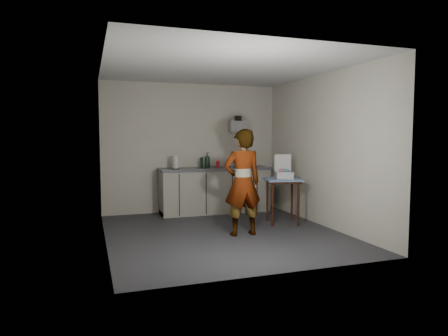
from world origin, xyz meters
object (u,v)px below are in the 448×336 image
object	(u,v)px
dark_bottle	(202,162)
dish_rack	(242,164)
soda_can	(218,164)
paper_towel	(176,163)
standing_man	(242,182)
soap_bottle	(207,160)
side_table	(283,184)
bakery_box	(284,173)
kitchen_counter	(215,191)

from	to	relation	value
dark_bottle	dish_rack	size ratio (longest dim) A/B	0.53
soda_can	paper_towel	size ratio (longest dim) A/B	0.53
standing_man	soap_bottle	distance (m)	1.90
soda_can	paper_towel	distance (m)	0.91
soda_can	side_table	bearing A→B (deg)	-62.38
side_table	dark_bottle	world-z (taller)	dark_bottle
soda_can	soap_bottle	bearing A→B (deg)	-162.11
standing_man	bakery_box	world-z (taller)	standing_man
side_table	paper_towel	size ratio (longest dim) A/B	3.08
kitchen_counter	soda_can	bearing A→B (deg)	30.42
paper_towel	bakery_box	xyz separation A→B (m)	(1.68, -1.23, -0.14)
paper_towel	bakery_box	size ratio (longest dim) A/B	0.62
kitchen_counter	bakery_box	distance (m)	1.65
side_table	dish_rack	size ratio (longest dim) A/B	2.00
soap_bottle	dark_bottle	world-z (taller)	soap_bottle
kitchen_counter	soda_can	xyz separation A→B (m)	(0.08, 0.05, 0.55)
side_table	paper_towel	xyz separation A→B (m)	(-1.64, 1.27, 0.34)
standing_man	soda_can	size ratio (longest dim) A/B	12.19
paper_towel	side_table	bearing A→B (deg)	-37.71
soap_bottle	dark_bottle	size ratio (longest dim) A/B	1.46
dark_bottle	standing_man	bearing A→B (deg)	-86.89
kitchen_counter	standing_man	xyz separation A→B (m)	(-0.16, -1.92, 0.40)
standing_man	soap_bottle	xyz separation A→B (m)	(-0.01, 1.88, 0.24)
dark_bottle	paper_towel	xyz separation A→B (m)	(-0.56, -0.15, 0.02)
soda_can	dark_bottle	world-z (taller)	dark_bottle
bakery_box	side_table	bearing A→B (deg)	-119.68
kitchen_counter	soap_bottle	size ratio (longest dim) A/B	7.29
standing_man	soap_bottle	size ratio (longest dim) A/B	5.38
soda_can	dark_bottle	size ratio (longest dim) A/B	0.65
side_table	dish_rack	distance (m)	1.42
side_table	standing_man	size ratio (longest dim) A/B	0.48
side_table	soda_can	distance (m)	1.62
kitchen_counter	standing_man	bearing A→B (deg)	-94.67
soda_can	paper_towel	world-z (taller)	paper_towel
dark_bottle	kitchen_counter	bearing A→B (deg)	-10.30
kitchen_counter	soda_can	distance (m)	0.56
paper_towel	bakery_box	distance (m)	2.09
soda_can	dark_bottle	distance (m)	0.34
kitchen_counter	side_table	xyz separation A→B (m)	(0.82, -1.37, 0.27)
bakery_box	soap_bottle	bearing A→B (deg)	146.30
bakery_box	dish_rack	bearing A→B (deg)	119.45
soda_can	dish_rack	bearing A→B (deg)	-5.07
dark_bottle	side_table	bearing A→B (deg)	-52.63
soap_bottle	standing_man	bearing A→B (deg)	-89.56
soap_bottle	dark_bottle	distance (m)	0.13
kitchen_counter	paper_towel	distance (m)	1.03
side_table	soap_bottle	world-z (taller)	soap_bottle
standing_man	dark_bottle	distance (m)	1.98
bakery_box	kitchen_counter	bearing A→B (deg)	140.67
kitchen_counter	dish_rack	size ratio (longest dim) A/B	5.63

